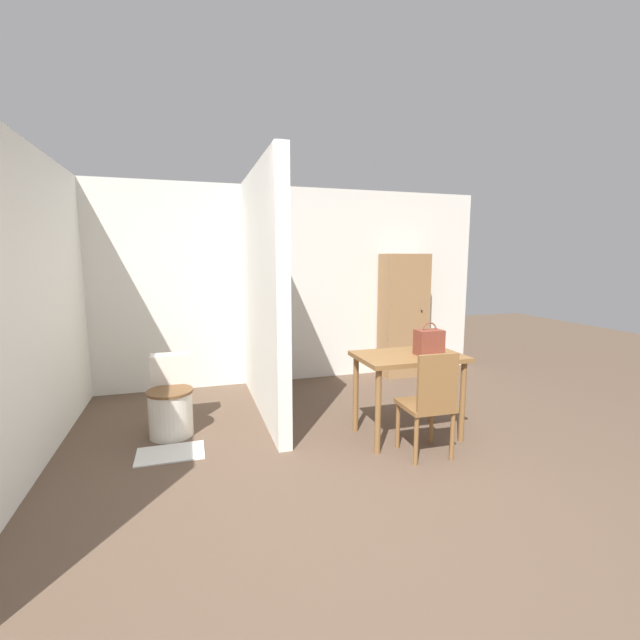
{
  "coord_description": "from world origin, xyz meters",
  "views": [
    {
      "loc": [
        -1.16,
        -2.14,
        1.62
      ],
      "look_at": [
        -0.04,
        1.49,
        1.06
      ],
      "focal_mm": 24.0,
      "sensor_mm": 36.0,
      "label": 1
    }
  ],
  "objects_px": {
    "dining_table": "(409,367)",
    "toilet": "(171,403)",
    "wooden_chair": "(430,401)",
    "handbag": "(429,342)",
    "wooden_cabinet": "(403,315)"
  },
  "relations": [
    {
      "from": "toilet",
      "to": "dining_table",
      "type": "bearing_deg",
      "value": -18.95
    },
    {
      "from": "dining_table",
      "to": "toilet",
      "type": "xyz_separation_m",
      "value": [
        -2.05,
        0.71,
        -0.36
      ]
    },
    {
      "from": "toilet",
      "to": "wooden_cabinet",
      "type": "relative_size",
      "value": 0.42
    },
    {
      "from": "wooden_chair",
      "to": "toilet",
      "type": "height_order",
      "value": "wooden_chair"
    },
    {
      "from": "wooden_chair",
      "to": "toilet",
      "type": "relative_size",
      "value": 1.26
    },
    {
      "from": "toilet",
      "to": "wooden_cabinet",
      "type": "xyz_separation_m",
      "value": [
        3.0,
        1.17,
        0.54
      ]
    },
    {
      "from": "wooden_chair",
      "to": "handbag",
      "type": "bearing_deg",
      "value": 62.91
    },
    {
      "from": "wooden_chair",
      "to": "wooden_cabinet",
      "type": "xyz_separation_m",
      "value": [
        0.98,
        2.31,
        0.36
      ]
    },
    {
      "from": "wooden_chair",
      "to": "toilet",
      "type": "bearing_deg",
      "value": 152.09
    },
    {
      "from": "wooden_chair",
      "to": "handbag",
      "type": "distance_m",
      "value": 0.58
    },
    {
      "from": "wooden_chair",
      "to": "wooden_cabinet",
      "type": "distance_m",
      "value": 2.53
    },
    {
      "from": "toilet",
      "to": "wooden_cabinet",
      "type": "height_order",
      "value": "wooden_cabinet"
    },
    {
      "from": "dining_table",
      "to": "toilet",
      "type": "bearing_deg",
      "value": 161.05
    },
    {
      "from": "handbag",
      "to": "wooden_cabinet",
      "type": "bearing_deg",
      "value": 67.94
    },
    {
      "from": "wooden_cabinet",
      "to": "toilet",
      "type": "bearing_deg",
      "value": -158.67
    }
  ]
}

